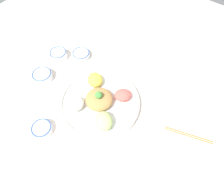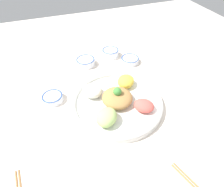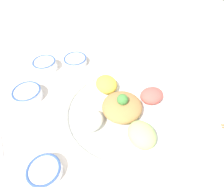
{
  "view_description": "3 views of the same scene",
  "coord_description": "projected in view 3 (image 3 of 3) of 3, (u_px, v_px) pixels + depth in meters",
  "views": [
    {
      "loc": [
        -0.37,
        -0.29,
        0.85
      ],
      "look_at": [
        0.02,
        -0.0,
        0.08
      ],
      "focal_mm": 30.0,
      "sensor_mm": 36.0,
      "label": 1
    },
    {
      "loc": [
        -0.25,
        -0.51,
        0.63
      ],
      "look_at": [
        -0.04,
        0.06,
        0.05
      ],
      "focal_mm": 30.0,
      "sensor_mm": 36.0,
      "label": 2
    },
    {
      "loc": [
        -0.41,
        -0.08,
        0.55
      ],
      "look_at": [
        -0.03,
        0.08,
        0.1
      ],
      "focal_mm": 30.0,
      "sensor_mm": 36.0,
      "label": 3
    }
  ],
  "objects": [
    {
      "name": "sauce_bowl_dark",
      "position": [
        45.0,
        65.0,
        0.82
      ],
      "size": [
        0.1,
        0.1,
        0.05
      ],
      "color": "white",
      "rests_on": "ground_plane"
    },
    {
      "name": "salad_platter",
      "position": [
        122.0,
        111.0,
        0.65
      ],
      "size": [
        0.41,
        0.41,
        0.1
      ],
      "color": "white",
      "rests_on": "ground_plane"
    },
    {
      "name": "ground_plane",
      "position": [
        134.0,
        112.0,
        0.68
      ],
      "size": [
        2.4,
        2.4,
        0.0
      ],
      "primitive_type": "plane",
      "color": "silver"
    },
    {
      "name": "rice_bowl_plain",
      "position": [
        45.0,
        171.0,
        0.52
      ],
      "size": [
        0.1,
        0.1,
        0.03
      ],
      "color": "white",
      "rests_on": "ground_plane"
    },
    {
      "name": "sauce_bowl_red",
      "position": [
        75.0,
        60.0,
        0.85
      ],
      "size": [
        0.1,
        0.1,
        0.03
      ],
      "color": "white",
      "rests_on": "ground_plane"
    },
    {
      "name": "rice_bowl_blue",
      "position": [
        27.0,
        94.0,
        0.71
      ],
      "size": [
        0.11,
        0.11,
        0.04
      ],
      "color": "white",
      "rests_on": "ground_plane"
    }
  ]
}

